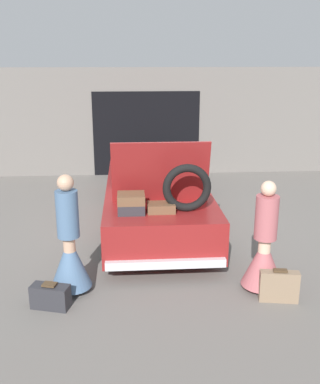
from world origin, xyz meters
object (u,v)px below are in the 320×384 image
Objects in this scene: suitcase_beside_right_person at (279,286)px; suitcase_beside_left_person at (50,296)px; car at (155,192)px; person_right at (264,252)px; person_left at (70,251)px.

suitcase_beside_left_person is at bearing 179.03° from suitcase_beside_right_person.
car is 3.21× the size of person_right.
suitcase_beside_left_person is at bearing 100.66° from person_right.
person_left reaches higher than person_right.
person_right is 2.95× the size of suitcase_beside_left_person.
car is at bearing 63.43° from suitcase_beside_left_person.
car is 9.59× the size of suitcase_beside_right_person.
person_right is (1.30, -2.75, -0.05)m from car.
suitcase_beside_right_person is at bearing 86.99° from person_left.
car reaches higher than suitcase_beside_left_person.
car is at bearing 160.27° from person_left.
person_right reaches higher than suitcase_beside_right_person.
person_right is at bearing -64.79° from car.
person_right is 2.99× the size of suitcase_beside_right_person.
person_left is at bearing 170.35° from suitcase_beside_right_person.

